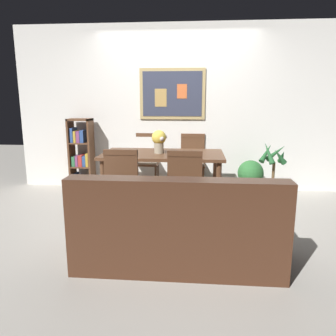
{
  "coord_description": "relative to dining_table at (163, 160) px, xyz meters",
  "views": [
    {
      "loc": [
        0.32,
        -4.0,
        1.46
      ],
      "look_at": [
        -0.01,
        -0.18,
        0.65
      ],
      "focal_mm": 35.15,
      "sensor_mm": 36.0,
      "label": 1
    }
  ],
  "objects": [
    {
      "name": "ground_plane",
      "position": [
        0.14,
        -0.41,
        -0.64
      ],
      "size": [
        12.0,
        12.0,
        0.0
      ],
      "primitive_type": "plane",
      "color": "#B7B2A8"
    },
    {
      "name": "wall_back_with_painting",
      "position": [
        0.13,
        0.93,
        0.66
      ],
      "size": [
        5.2,
        0.14,
        2.6
      ],
      "color": "silver",
      "rests_on": "ground_plane"
    },
    {
      "name": "dining_table",
      "position": [
        0.0,
        0.0,
        0.0
      ],
      "size": [
        1.65,
        0.88,
        0.73
      ],
      "color": "brown",
      "rests_on": "ground_plane"
    },
    {
      "name": "dining_chair_far_right",
      "position": [
        0.4,
        0.78,
        -0.11
      ],
      "size": [
        0.4,
        0.41,
        0.91
      ],
      "color": "brown",
      "rests_on": "ground_plane"
    },
    {
      "name": "dining_chair_far_left",
      "position": [
        -0.34,
        0.81,
        -0.11
      ],
      "size": [
        0.4,
        0.41,
        0.91
      ],
      "color": "brown",
      "rests_on": "ground_plane"
    },
    {
      "name": "dining_chair_near_left",
      "position": [
        -0.38,
        -0.78,
        -0.11
      ],
      "size": [
        0.4,
        0.41,
        0.91
      ],
      "color": "brown",
      "rests_on": "ground_plane"
    },
    {
      "name": "dining_chair_near_right",
      "position": [
        0.33,
        -0.8,
        -0.11
      ],
      "size": [
        0.4,
        0.41,
        0.91
      ],
      "color": "brown",
      "rests_on": "ground_plane"
    },
    {
      "name": "leather_couch",
      "position": [
        0.3,
        -1.64,
        -0.33
      ],
      "size": [
        1.8,
        0.84,
        0.84
      ],
      "color": "#472819",
      "rests_on": "ground_plane"
    },
    {
      "name": "bookshelf",
      "position": [
        -1.39,
        0.68,
        -0.12
      ],
      "size": [
        0.36,
        0.28,
        1.15
      ],
      "color": "brown",
      "rests_on": "ground_plane"
    },
    {
      "name": "potted_ivy",
      "position": [
        1.29,
        0.58,
        -0.35
      ],
      "size": [
        0.39,
        0.39,
        0.59
      ],
      "color": "brown",
      "rests_on": "ground_plane"
    },
    {
      "name": "potted_palm",
      "position": [
        1.53,
        0.18,
        -0.28
      ],
      "size": [
        0.42,
        0.4,
        0.88
      ],
      "color": "#4C4742",
      "rests_on": "ground_plane"
    },
    {
      "name": "flower_vase",
      "position": [
        -0.05,
        -0.01,
        0.27
      ],
      "size": [
        0.21,
        0.2,
        0.31
      ],
      "color": "tan",
      "rests_on": "dining_table"
    }
  ]
}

